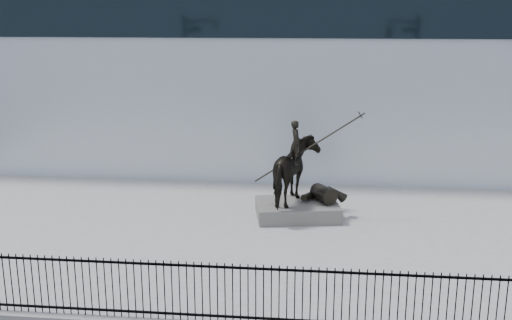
# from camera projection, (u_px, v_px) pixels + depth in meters

# --- Properties ---
(plaza) EXTENTS (30.00, 12.00, 0.15)m
(plaza) POSITION_uv_depth(u_px,v_px,m) (275.00, 237.00, 19.58)
(plaza) COLOR gray
(plaza) RESTS_ON ground
(building) EXTENTS (44.00, 14.00, 9.00)m
(building) POSITION_uv_depth(u_px,v_px,m) (295.00, 65.00, 31.04)
(building) COLOR white
(building) RESTS_ON ground
(picket_fence) EXTENTS (22.10, 0.10, 1.50)m
(picket_fence) POSITION_uv_depth(u_px,v_px,m) (257.00, 295.00, 13.83)
(picket_fence) COLOR black
(picket_fence) RESTS_ON plaza
(statue_plinth) EXTENTS (3.15, 2.42, 0.53)m
(statue_plinth) POSITION_uv_depth(u_px,v_px,m) (297.00, 210.00, 21.20)
(statue_plinth) COLOR #57544F
(statue_plinth) RESTS_ON plaza
(equestrian_statue) EXTENTS (3.60, 2.55, 3.09)m
(equestrian_statue) POSITION_uv_depth(u_px,v_px,m) (299.00, 172.00, 20.87)
(equestrian_statue) COLOR black
(equestrian_statue) RESTS_ON statue_plinth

